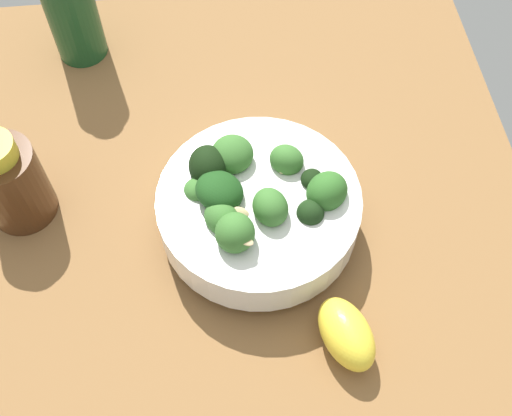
% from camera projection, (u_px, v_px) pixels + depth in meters
% --- Properties ---
extents(ground_plane, '(0.67, 0.67, 0.04)m').
position_uv_depth(ground_plane, '(219.00, 211.00, 0.70)').
color(ground_plane, brown).
extents(bowl_of_broccoli, '(0.20, 0.20, 0.10)m').
position_uv_depth(bowl_of_broccoli, '(255.00, 206.00, 0.63)').
color(bowl_of_broccoli, white).
rests_on(bowl_of_broccoli, ground_plane).
extents(lemon_wedge, '(0.08, 0.07, 0.05)m').
position_uv_depth(lemon_wedge, '(343.00, 334.00, 0.58)').
color(lemon_wedge, yellow).
rests_on(lemon_wedge, ground_plane).
extents(bottle_tall, '(0.07, 0.07, 0.11)m').
position_uv_depth(bottle_tall, '(7.00, 182.00, 0.63)').
color(bottle_tall, '#472814').
rests_on(bottle_tall, ground_plane).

